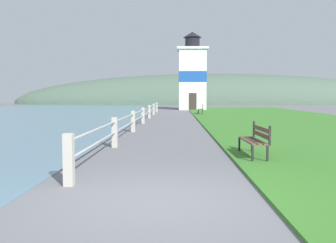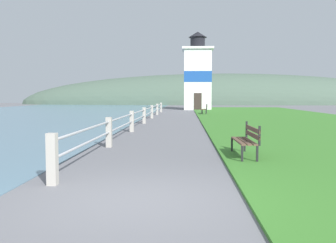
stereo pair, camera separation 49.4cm
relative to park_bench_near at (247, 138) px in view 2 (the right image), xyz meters
The scene contains 7 objects.
ground_plane 4.92m from the park_bench_near, 120.21° to the right, with size 160.00×160.00×0.00m, color slate.
grass_verge 15.65m from the park_bench_near, 70.12° to the left, with size 12.00×56.81×0.06m.
seawall_railing 13.04m from the park_bench_near, 108.53° to the left, with size 0.18×31.37×0.98m.
park_bench_near is the anchor object (origin of this frame).
park_bench_midway 23.52m from the park_bench_near, 89.75° to the left, with size 0.62×1.74×0.94m.
lighthouse 35.45m from the park_bench_near, 90.38° to the left, with size 3.67×3.67×9.32m.
distant_hillside 63.88m from the park_bench_near, 85.03° to the left, with size 80.00×16.00×12.00m.
Camera 2 is at (0.81, -5.82, 1.68)m, focal length 40.00 mm.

